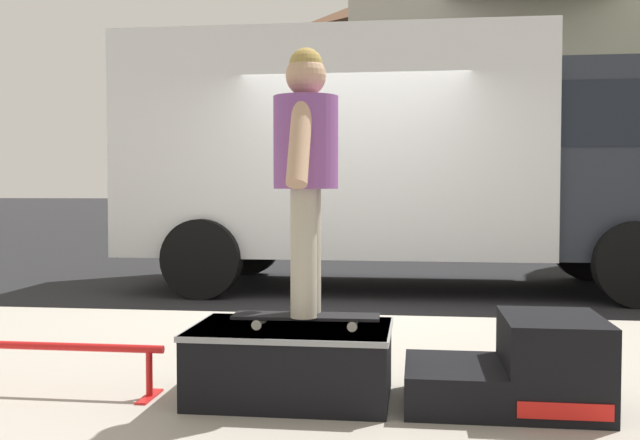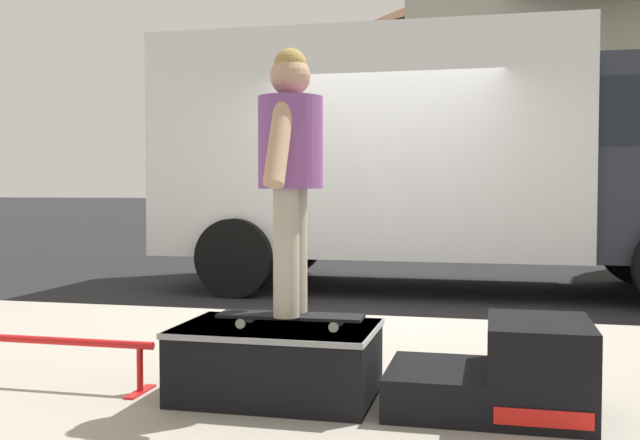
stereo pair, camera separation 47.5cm
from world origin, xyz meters
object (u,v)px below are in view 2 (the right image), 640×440
object	(u,v)px
skate_box	(277,359)
grind_rail	(42,349)
box_truck	(452,150)
kicker_ramp	(507,374)
skater_kid	(290,159)
skateboard	(291,317)

from	to	relation	value
skate_box	grind_rail	size ratio (longest dim) A/B	0.78
skate_box	grind_rail	world-z (taller)	skate_box
skate_box	box_truck	xyz separation A→B (m)	(0.63, 5.36, 1.37)
kicker_ramp	box_truck	distance (m)	5.57
kicker_ramp	box_truck	size ratio (longest dim) A/B	0.15
skate_box	skater_kid	bearing A→B (deg)	-14.41
kicker_ramp	grind_rail	size ratio (longest dim) A/B	0.73
grind_rail	skater_kid	size ratio (longest dim) A/B	0.98
skater_kid	box_truck	bearing A→B (deg)	84.16
skater_kid	box_truck	size ratio (longest dim) A/B	0.20
skater_kid	skateboard	bearing A→B (deg)	180.00
skateboard	box_truck	world-z (taller)	box_truck
skate_box	skateboard	bearing A→B (deg)	-14.41
skate_box	kicker_ramp	distance (m)	1.21
kicker_ramp	box_truck	xyz separation A→B (m)	(-0.57, 5.36, 1.38)
kicker_ramp	skateboard	bearing A→B (deg)	-178.93
skateboard	box_truck	xyz separation A→B (m)	(0.55, 5.39, 1.13)
box_truck	grind_rail	bearing A→B (deg)	-110.21
skate_box	kicker_ramp	bearing A→B (deg)	-0.02
skate_box	box_truck	world-z (taller)	box_truck
skateboard	skater_kid	size ratio (longest dim) A/B	0.56
grind_rail	skater_kid	xyz separation A→B (m)	(1.46, 0.06, 1.08)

